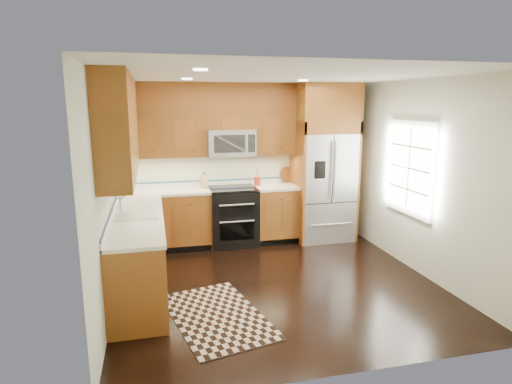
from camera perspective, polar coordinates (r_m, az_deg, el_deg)
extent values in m
plane|color=black|center=(5.69, 2.66, -11.91)|extent=(4.00, 4.00, 0.00)
cube|color=silver|center=(7.22, -1.69, 3.93)|extent=(4.00, 0.02, 2.60)
cube|color=silver|center=(5.12, -19.23, 0.04)|extent=(0.02, 4.00, 2.60)
cube|color=silver|center=(6.16, 20.94, 1.81)|extent=(0.02, 4.00, 2.60)
cube|color=white|center=(6.30, 19.84, 3.01)|extent=(0.04, 1.10, 1.30)
cube|color=white|center=(6.30, 19.76, 3.01)|extent=(0.02, 0.95, 1.15)
cube|color=#93521C|center=(6.94, -11.83, -3.80)|extent=(1.37, 0.60, 0.90)
cube|color=#93521C|center=(7.21, 2.66, -2.97)|extent=(0.72, 0.60, 0.90)
cube|color=#93521C|center=(5.51, -15.31, -8.08)|extent=(0.60, 2.40, 0.90)
cube|color=white|center=(6.89, -5.83, 0.29)|extent=(2.85, 0.62, 0.04)
cube|color=white|center=(5.38, -15.58, -3.36)|extent=(0.62, 2.40, 0.04)
cube|color=brown|center=(6.90, -6.15, 7.89)|extent=(2.85, 0.33, 0.75)
cube|color=brown|center=(5.23, -17.61, 6.20)|extent=(0.33, 2.40, 0.75)
cube|color=#93521C|center=(6.89, -6.25, 12.67)|extent=(2.85, 0.33, 0.40)
cube|color=#93521C|center=(5.21, -18.01, 12.50)|extent=(0.33, 2.40, 0.40)
cube|color=black|center=(7.02, -3.09, -3.31)|extent=(0.76, 0.64, 0.92)
cube|color=black|center=(6.91, -3.13, 0.50)|extent=(0.76, 0.60, 0.02)
cube|color=black|center=(6.68, -2.61, -2.67)|extent=(0.55, 0.01, 0.18)
cube|color=black|center=(6.76, -2.58, -5.30)|extent=(0.55, 0.01, 0.28)
cylinder|color=#B2B2B7|center=(6.62, -2.58, -1.72)|extent=(0.55, 0.02, 0.02)
cylinder|color=#B2B2B7|center=(6.69, -2.55, -3.96)|extent=(0.55, 0.02, 0.02)
cube|color=#B2B2B7|center=(6.93, -3.40, 6.59)|extent=(0.76, 0.40, 0.42)
cube|color=black|center=(6.73, -3.52, 6.43)|extent=(0.50, 0.01, 0.28)
cube|color=#B2B2B7|center=(7.31, 8.95, 0.72)|extent=(0.90, 0.74, 1.80)
cube|color=black|center=(6.92, 10.23, 2.99)|extent=(0.01, 0.01, 1.08)
cube|color=black|center=(6.83, 8.54, 2.93)|extent=(0.18, 0.01, 0.28)
cube|color=#93521C|center=(7.13, 5.49, 1.34)|extent=(0.04, 0.74, 2.00)
cube|color=#93521C|center=(7.49, 12.31, 1.62)|extent=(0.04, 0.74, 2.00)
cube|color=brown|center=(7.18, 9.29, 10.95)|extent=(0.98, 0.74, 0.80)
cube|color=#B2B2B7|center=(5.37, -15.60, -3.05)|extent=(0.50, 0.42, 0.02)
cylinder|color=#B2B2B7|center=(5.56, -17.66, -1.28)|extent=(0.02, 0.02, 0.28)
torus|color=#B2B2B7|center=(5.46, -17.80, -0.03)|extent=(0.18, 0.02, 0.18)
cube|color=black|center=(4.88, -5.26, -16.08)|extent=(1.21, 1.66, 0.01)
cube|color=#AA8653|center=(6.97, -6.92, 1.41)|extent=(0.10, 0.14, 0.20)
cylinder|color=#A22914|center=(7.10, 0.18, 1.44)|extent=(0.13, 0.13, 0.14)
cylinder|color=brown|center=(7.40, 4.11, 1.35)|extent=(0.34, 0.34, 0.02)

